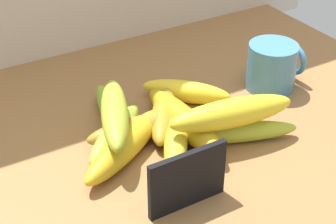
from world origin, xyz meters
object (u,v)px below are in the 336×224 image
banana_9 (115,113)px  coffee_mug (273,66)px  banana_2 (125,145)px  banana_10 (232,113)px  banana_3 (176,138)px  banana_1 (186,92)px  banana_5 (184,122)px  banana_7 (114,116)px  banana_4 (164,115)px  banana_6 (230,132)px  banana_0 (141,128)px  banana_8 (115,134)px  chalkboard_sign (187,181)px

banana_9 → coffee_mug: bearing=2.9°
banana_2 → banana_10: 16.11cm
coffee_mug → banana_3: 24.57cm
banana_1 → banana_5: bearing=-123.6°
banana_9 → banana_7: bearing=69.4°
banana_4 → banana_10: (6.17, -9.15, 3.54)cm
coffee_mug → banana_6: 18.57cm
coffee_mug → banana_0: (-26.91, -2.09, -2.20)cm
banana_0 → banana_1: size_ratio=1.13×
banana_3 → banana_8: banana_8 is taller
banana_9 → banana_10: bearing=-30.0°
banana_1 → banana_9: size_ratio=0.84×
banana_4 → banana_10: bearing=-56.0°
coffee_mug → banana_7: (-28.95, 3.15, -2.35)cm
banana_0 → banana_7: size_ratio=0.90×
chalkboard_sign → banana_7: size_ratio=0.58×
coffee_mug → banana_10: size_ratio=0.52×
chalkboard_sign → banana_1: bearing=58.3°
banana_1 → banana_7: bearing=-178.7°
banana_7 → banana_10: banana_10 is taller
banana_3 → banana_7: (-5.43, 9.87, 0.01)cm
banana_1 → banana_2: banana_2 is taller
banana_4 → banana_9: bearing=-175.1°
banana_4 → banana_1: bearing=32.2°
banana_4 → banana_9: size_ratio=0.86×
banana_1 → banana_4: (-6.79, -4.27, 0.04)cm
banana_5 → banana_7: (-8.30, 7.49, -0.45)cm
banana_4 → banana_3: bearing=-102.1°
coffee_mug → banana_9: (-30.70, -1.53, 1.45)cm
chalkboard_sign → banana_10: (12.55, 7.95, 1.59)cm
banana_4 → banana_6: (6.53, -8.77, -0.27)cm
coffee_mug → banana_5: 21.18cm
banana_0 → banana_3: (3.39, -4.62, -0.16)cm
banana_9 → banana_2: bearing=-95.4°
banana_3 → banana_9: (-7.18, 5.18, 3.82)cm
banana_0 → banana_1: 12.72cm
banana_8 → banana_9: size_ratio=0.87×
banana_3 → banana_7: bearing=118.8°
banana_2 → banana_7: banana_2 is taller
banana_1 → banana_6: (-0.26, -13.04, -0.23)cm
banana_2 → banana_6: 15.99cm
banana_10 → banana_3: bearing=156.4°
banana_10 → banana_4: bearing=124.0°
banana_5 → banana_8: size_ratio=1.30×
banana_2 → chalkboard_sign: bearing=-79.5°
banana_1 → banana_9: bearing=-161.9°
banana_4 → banana_10: banana_10 is taller
coffee_mug → banana_9: size_ratio=0.55×
banana_2 → banana_8: (0.13, 3.59, -0.27)cm
banana_4 → banana_5: size_ratio=0.76×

